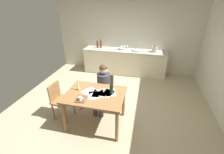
% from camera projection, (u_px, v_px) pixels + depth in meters
% --- Properties ---
extents(ground_plane, '(5.20, 5.20, 0.04)m').
position_uv_depth(ground_plane, '(110.00, 109.00, 4.00)').
color(ground_plane, tan).
extents(wall_back, '(5.20, 0.12, 2.60)m').
position_uv_depth(wall_back, '(127.00, 36.00, 5.65)').
color(wall_back, beige).
rests_on(wall_back, ground).
extents(kitchen_counter, '(2.99, 0.64, 0.90)m').
position_uv_depth(kitchen_counter, '(124.00, 62.00, 5.73)').
color(kitchen_counter, beige).
rests_on(kitchen_counter, ground).
extents(dining_table, '(1.22, 0.90, 0.78)m').
position_uv_depth(dining_table, '(95.00, 99.00, 3.23)').
color(dining_table, olive).
rests_on(dining_table, ground).
extents(chair_at_table, '(0.44, 0.44, 0.86)m').
position_uv_depth(chair_at_table, '(105.00, 89.00, 3.91)').
color(chair_at_table, olive).
rests_on(chair_at_table, ground).
extents(person_seated, '(0.37, 0.61, 1.19)m').
position_uv_depth(person_seated, '(103.00, 85.00, 3.70)').
color(person_seated, '#333842').
rests_on(person_seated, ground).
extents(chair_side_empty, '(0.44, 0.44, 0.86)m').
position_uv_depth(chair_side_empty, '(60.00, 99.00, 3.53)').
color(chair_side_empty, olive).
rests_on(chair_side_empty, ground).
extents(coffee_mug, '(0.11, 0.07, 0.09)m').
position_uv_depth(coffee_mug, '(80.00, 99.00, 2.94)').
color(coffee_mug, white).
rests_on(coffee_mug, dining_table).
extents(candlestick, '(0.06, 0.06, 0.25)m').
position_uv_depth(candlestick, '(78.00, 87.00, 3.30)').
color(candlestick, gold).
rests_on(candlestick, dining_table).
extents(book_magazine, '(0.22, 0.28, 0.02)m').
position_uv_depth(book_magazine, '(81.00, 99.00, 3.01)').
color(book_magazine, brown).
rests_on(book_magazine, dining_table).
extents(paper_letter, '(0.33, 0.36, 0.00)m').
position_uv_depth(paper_letter, '(89.00, 91.00, 3.28)').
color(paper_letter, white).
rests_on(paper_letter, dining_table).
extents(paper_bill, '(0.29, 0.34, 0.00)m').
position_uv_depth(paper_bill, '(104.00, 92.00, 3.23)').
color(paper_bill, white).
rests_on(paper_bill, dining_table).
extents(paper_envelope, '(0.29, 0.35, 0.00)m').
position_uv_depth(paper_envelope, '(94.00, 95.00, 3.14)').
color(paper_envelope, white).
rests_on(paper_envelope, dining_table).
extents(paper_receipt, '(0.28, 0.34, 0.00)m').
position_uv_depth(paper_receipt, '(108.00, 93.00, 3.20)').
color(paper_receipt, white).
rests_on(paper_receipt, dining_table).
extents(paper_notice, '(0.30, 0.35, 0.00)m').
position_uv_depth(paper_notice, '(111.00, 92.00, 3.23)').
color(paper_notice, white).
rests_on(paper_notice, dining_table).
extents(paper_flyer, '(0.24, 0.32, 0.00)m').
position_uv_depth(paper_flyer, '(98.00, 93.00, 3.20)').
color(paper_flyer, white).
rests_on(paper_flyer, dining_table).
extents(wine_bottle_on_table, '(0.07, 0.07, 0.26)m').
position_uv_depth(wine_bottle_on_table, '(111.00, 89.00, 3.12)').
color(wine_bottle_on_table, black).
rests_on(wine_bottle_on_table, dining_table).
extents(sink_unit, '(0.36, 0.36, 0.24)m').
position_uv_depth(sink_unit, '(137.00, 50.00, 5.43)').
color(sink_unit, '#B2B7BC').
rests_on(sink_unit, kitchen_counter).
extents(bottle_oil, '(0.07, 0.07, 0.28)m').
position_uv_depth(bottle_oil, '(98.00, 45.00, 5.71)').
color(bottle_oil, '#593319').
rests_on(bottle_oil, kitchen_counter).
extents(bottle_vinegar, '(0.06, 0.06, 0.32)m').
position_uv_depth(bottle_vinegar, '(101.00, 44.00, 5.70)').
color(bottle_vinegar, '#593319').
rests_on(bottle_vinegar, kitchen_counter).
extents(mixing_bowl, '(0.20, 0.20, 0.09)m').
position_uv_depth(mixing_bowl, '(121.00, 48.00, 5.56)').
color(mixing_bowl, white).
rests_on(mixing_bowl, kitchen_counter).
extents(stovetop_kettle, '(0.18, 0.18, 0.22)m').
position_uv_depth(stovetop_kettle, '(155.00, 49.00, 5.27)').
color(stovetop_kettle, '#B7BABF').
rests_on(stovetop_kettle, kitchen_counter).
extents(wine_glass_near_sink, '(0.07, 0.07, 0.15)m').
position_uv_depth(wine_glass_near_sink, '(127.00, 46.00, 5.59)').
color(wine_glass_near_sink, silver).
rests_on(wine_glass_near_sink, kitchen_counter).
extents(wine_glass_by_kettle, '(0.07, 0.07, 0.15)m').
position_uv_depth(wine_glass_by_kettle, '(125.00, 46.00, 5.61)').
color(wine_glass_by_kettle, silver).
rests_on(wine_glass_by_kettle, kitchen_counter).
extents(wine_glass_back_left, '(0.07, 0.07, 0.15)m').
position_uv_depth(wine_glass_back_left, '(121.00, 46.00, 5.63)').
color(wine_glass_back_left, silver).
rests_on(wine_glass_back_left, kitchen_counter).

